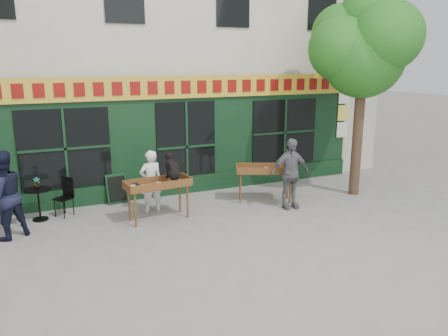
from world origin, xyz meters
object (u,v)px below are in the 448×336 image
at_px(dog, 172,166).
at_px(man_right, 290,174).
at_px(book_cart_center, 158,186).
at_px(woman, 151,181).
at_px(book_cart_right, 265,171).
at_px(man_left, 3,195).
at_px(bistro_table, 38,198).

distance_m(dog, man_right, 3.01).
xyz_separation_m(book_cart_center, woman, (-0.00, 0.65, -0.04)).
bearing_deg(book_cart_right, man_left, -155.21).
relative_size(woman, man_left, 0.82).
height_order(book_cart_center, man_right, man_right).
height_order(dog, woman, dog).
height_order(book_cart_center, woman, woman).
bearing_deg(book_cart_right, dog, -149.50).
distance_m(book_cart_center, bistro_table, 2.83).
relative_size(woman, man_right, 0.86).
relative_size(book_cart_right, man_left, 0.85).
bearing_deg(book_cart_right, bistro_table, -164.35).
xyz_separation_m(book_cart_center, bistro_table, (-2.59, 1.11, -0.28)).
relative_size(dog, man_right, 0.33).
distance_m(book_cart_center, book_cart_right, 3.00).
distance_m(man_right, bistro_table, 6.12).
bearing_deg(book_cart_right, book_cart_center, -151.13).
distance_m(book_cart_right, bistro_table, 5.66).
relative_size(book_cart_right, bistro_table, 2.13).
relative_size(dog, man_left, 0.32).
bearing_deg(book_cart_center, man_right, -15.28).
bearing_deg(man_right, dog, 175.40).
height_order(woman, man_left, man_left).
height_order(book_cart_right, man_right, man_right).
xyz_separation_m(dog, book_cart_right, (2.64, 0.27, -0.47)).
xyz_separation_m(book_cart_center, man_right, (3.29, -0.53, 0.08)).
bearing_deg(man_left, book_cart_center, 148.11).
xyz_separation_m(bistro_table, man_left, (-0.67, -0.90, 0.41)).
bearing_deg(dog, man_right, -15.40).
relative_size(dog, woman, 0.38).
bearing_deg(woman, man_right, 154.15).
distance_m(man_right, man_left, 6.59).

